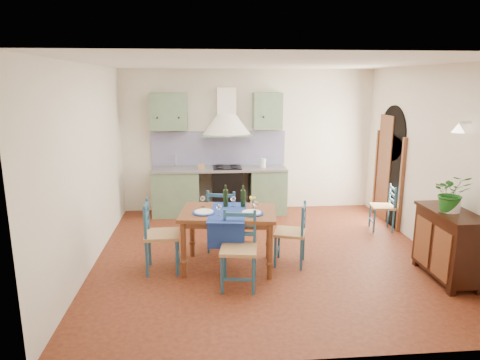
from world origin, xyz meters
name	(u,v)px	position (x,y,z in m)	size (l,w,h in m)	color
floor	(266,255)	(0.00, 0.00, 0.00)	(5.00, 5.00, 0.00)	#49170F
back_wall	(226,160)	(-0.47, 2.29, 1.05)	(5.00, 0.96, 2.80)	silver
right_wall	(423,162)	(2.50, 0.28, 1.34)	(0.26, 5.00, 2.80)	silver
left_wall	(88,167)	(-2.50, 0.00, 1.40)	(0.04, 5.00, 2.80)	silver
ceiling	(268,63)	(0.00, 0.00, 2.80)	(5.00, 5.00, 0.01)	white
dining_table	(229,218)	(-0.58, -0.36, 0.73)	(1.39, 1.08, 1.14)	brown
chair_near	(239,249)	(-0.48, -0.94, 0.50)	(0.51, 0.51, 0.97)	navy
chair_far	(223,219)	(-0.62, 0.28, 0.51)	(0.55, 0.55, 0.98)	navy
chair_left	(160,235)	(-1.52, -0.40, 0.51)	(0.48, 0.48, 0.99)	navy
chair_right	(292,233)	(0.33, -0.34, 0.47)	(0.53, 0.53, 0.90)	navy
chair_spare	(384,207)	(2.23, 0.97, 0.41)	(0.42, 0.42, 0.80)	navy
sideboard	(448,242)	(2.26, -0.98, 0.51)	(0.50, 1.05, 0.94)	black
potted_plant	(452,193)	(2.22, -0.98, 1.18)	(0.44, 0.38, 0.49)	#1B5C1B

